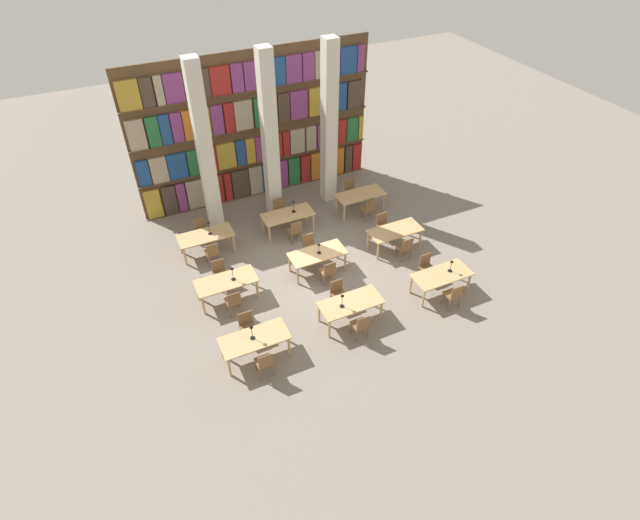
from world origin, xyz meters
The scene contains 39 objects.
ground_plane centered at (0.00, 0.00, 0.00)m, with size 40.00×40.00×0.00m, color gray.
bookshelf_bank centered at (-0.02, 5.30, 2.59)m, with size 9.02×0.35×5.50m.
pillar_left centered at (-2.25, 3.81, 3.00)m, with size 0.48×0.48×6.00m.
pillar_center centered at (0.00, 3.81, 3.00)m, with size 0.48×0.48×6.00m.
pillar_right centered at (2.25, 3.81, 3.00)m, with size 0.48×0.48×6.00m.
reading_table_0 centered at (-2.95, -2.48, 0.64)m, with size 1.82×0.83×0.72m.
chair_0 centered at (-2.93, -3.18, 0.49)m, with size 0.42×0.40×0.90m.
chair_1 centered at (-2.93, -1.78, 0.49)m, with size 0.42×0.40×0.90m.
desk_lamp_0 centered at (-2.99, -2.47, 1.05)m, with size 0.14×0.14×0.49m.
reading_table_1 centered at (-0.03, -2.38, 0.64)m, with size 1.82×0.83×0.72m.
chair_2 centered at (-0.08, -3.08, 0.49)m, with size 0.42×0.40×0.90m.
chair_3 centered at (-0.08, -1.68, 0.49)m, with size 0.42×0.40×0.90m.
desk_lamp_1 centered at (-0.34, -2.42, 1.04)m, with size 0.14×0.14×0.47m.
reading_table_2 centered at (3.02, -2.48, 0.64)m, with size 1.82×0.83×0.72m.
chair_4 centered at (2.97, -3.18, 0.49)m, with size 0.42×0.40×0.90m.
chair_5 centered at (2.97, -1.78, 0.49)m, with size 0.42×0.40×0.90m.
desk_lamp_2 centered at (3.32, -2.46, 1.01)m, with size 0.14×0.14×0.43m.
reading_table_3 centered at (-2.97, 0.00, 0.64)m, with size 1.82×0.83×0.72m.
chair_6 centered at (-2.99, -0.70, 0.49)m, with size 0.42×0.40×0.90m.
chair_7 centered at (-2.99, 0.70, 0.49)m, with size 0.42×0.40×0.90m.
desk_lamp_3 centered at (-2.75, -0.05, 1.05)m, with size 0.14×0.14×0.48m.
reading_table_4 centered at (0.04, 0.03, 0.64)m, with size 1.82×0.83×0.72m.
chair_8 centered at (0.08, -0.67, 0.49)m, with size 0.42×0.40×0.90m.
chair_9 centered at (0.08, 0.73, 0.49)m, with size 0.42×0.40×0.90m.
desk_lamp_4 centered at (0.08, 0.01, 0.98)m, with size 0.14×0.14×0.39m.
reading_table_5 centered at (2.92, 0.03, 0.64)m, with size 1.82×0.83×0.72m.
chair_10 centered at (2.89, -0.67, 0.49)m, with size 0.42×0.40×0.90m.
chair_11 centered at (2.89, 0.73, 0.49)m, with size 0.42×0.40×0.90m.
reading_table_6 centered at (-2.93, 2.46, 0.64)m, with size 1.82×0.83×0.72m.
chair_12 centered at (-2.93, 1.76, 0.49)m, with size 0.42×0.40×0.90m.
chair_13 centered at (-2.93, 3.16, 0.49)m, with size 0.42×0.40×0.90m.
desk_lamp_5 centered at (-2.78, 2.45, 1.06)m, with size 0.14×0.14×0.50m.
reading_table_7 centered at (0.00, 2.43, 0.64)m, with size 1.82×0.83×0.72m.
chair_14 centered at (-0.01, 1.73, 0.49)m, with size 0.42×0.40×0.90m.
chair_15 centered at (-0.01, 3.13, 0.49)m, with size 0.42×0.40×0.90m.
desk_lamp_6 centered at (0.24, 2.47, 1.04)m, with size 0.14×0.14×0.47m.
reading_table_8 centered at (2.93, 2.49, 0.64)m, with size 1.82×0.83×0.72m.
chair_16 centered at (2.91, 1.79, 0.49)m, with size 0.42×0.40×0.90m.
chair_17 centered at (2.91, 3.19, 0.49)m, with size 0.42×0.40×0.90m.
Camera 1 is at (-5.07, -11.10, 10.72)m, focal length 28.00 mm.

